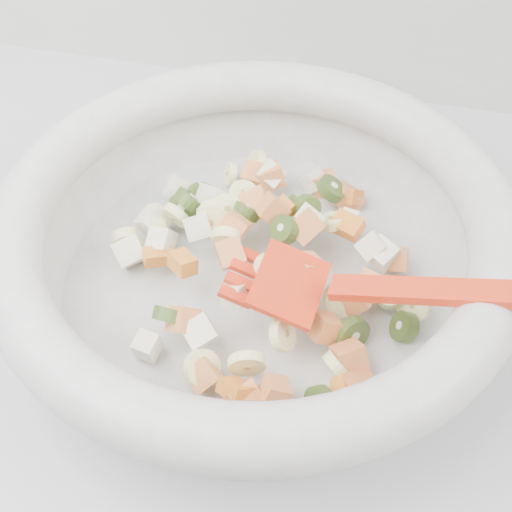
# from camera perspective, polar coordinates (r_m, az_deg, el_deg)

# --- Properties ---
(counter) EXTENTS (2.00, 0.60, 0.90)m
(counter) POSITION_cam_1_polar(r_m,az_deg,el_deg) (0.99, -2.34, -18.23)
(counter) COLOR #A7A8AD
(counter) RESTS_ON ground
(mixing_bowl) EXTENTS (0.45, 0.40, 0.13)m
(mixing_bowl) POSITION_cam_1_polar(r_m,az_deg,el_deg) (0.54, 0.05, 0.86)
(mixing_bowl) COLOR silver
(mixing_bowl) RESTS_ON counter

